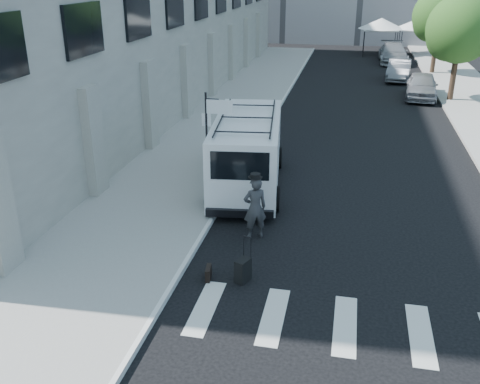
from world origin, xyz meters
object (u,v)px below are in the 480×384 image
at_px(briefcase, 208,273).
at_px(cargo_van, 248,151).
at_px(parked_car_b, 399,70).
at_px(businessman, 255,208).
at_px(parked_car_a, 422,86).
at_px(parked_car_c, 393,53).
at_px(suitcase, 243,270).

relative_size(briefcase, cargo_van, 0.06).
distance_m(cargo_van, parked_car_b, 22.39).
distance_m(businessman, parked_car_a, 20.87).
bearing_deg(businessman, briefcase, 47.07).
bearing_deg(parked_car_c, cargo_van, -103.16).
height_order(suitcase, cargo_van, cargo_van).
height_order(suitcase, parked_car_a, parked_car_a).
distance_m(suitcase, cargo_van, 6.59).
bearing_deg(businessman, parked_car_a, -134.95).
bearing_deg(parked_car_c, parked_car_a, -86.16).
xyz_separation_m(suitcase, cargo_van, (-1.15, 6.42, 0.98)).
height_order(cargo_van, parked_car_b, cargo_van).
bearing_deg(briefcase, suitcase, -1.58).
relative_size(parked_car_a, parked_car_b, 1.04).
bearing_deg(parked_car_b, suitcase, -94.51).
bearing_deg(cargo_van, parked_car_c, 70.44).
distance_m(parked_car_a, parked_car_c, 13.22).
bearing_deg(parked_car_a, parked_car_c, 99.65).
distance_m(briefcase, cargo_van, 6.62).
bearing_deg(parked_car_a, cargo_van, -110.11).
bearing_deg(businessman, parked_car_c, -126.25).
bearing_deg(parked_car_b, cargo_van, -100.53).
xyz_separation_m(cargo_van, parked_car_a, (7.52, 15.81, -0.54)).
height_order(suitcase, parked_car_c, parked_car_c).
height_order(businessman, cargo_van, cargo_van).
height_order(parked_car_a, parked_car_b, parked_car_a).
xyz_separation_m(briefcase, suitcase, (0.87, 0.10, 0.14)).
height_order(businessman, briefcase, businessman).
bearing_deg(cargo_van, parked_car_a, 57.68).
relative_size(briefcase, suitcase, 0.37).
relative_size(businessman, briefcase, 4.25).
distance_m(businessman, cargo_van, 4.16).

